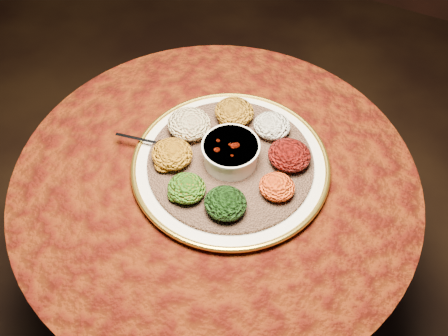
% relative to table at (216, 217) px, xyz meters
% --- Properties ---
extents(table, '(0.96, 0.96, 0.73)m').
position_rel_table_xyz_m(table, '(0.00, 0.00, 0.00)').
color(table, black).
rests_on(table, ground).
extents(platter, '(0.50, 0.50, 0.02)m').
position_rel_table_xyz_m(platter, '(0.02, 0.04, 0.19)').
color(platter, white).
rests_on(platter, table).
extents(injera, '(0.51, 0.51, 0.01)m').
position_rel_table_xyz_m(injera, '(0.02, 0.04, 0.20)').
color(injera, brown).
rests_on(injera, platter).
extents(stew_bowl, '(0.13, 0.13, 0.06)m').
position_rel_table_xyz_m(stew_bowl, '(0.02, 0.04, 0.24)').
color(stew_bowl, white).
rests_on(stew_bowl, injera).
extents(spoon, '(0.14, 0.04, 0.01)m').
position_rel_table_xyz_m(spoon, '(-0.15, 0.00, 0.21)').
color(spoon, silver).
rests_on(spoon, injera).
extents(portion_ayib, '(0.09, 0.09, 0.04)m').
position_rel_table_xyz_m(portion_ayib, '(0.07, 0.16, 0.23)').
color(portion_ayib, silver).
rests_on(portion_ayib, injera).
extents(portion_kitfo, '(0.10, 0.10, 0.05)m').
position_rel_table_xyz_m(portion_kitfo, '(0.14, 0.10, 0.23)').
color(portion_kitfo, black).
rests_on(portion_kitfo, injera).
extents(portion_tikil, '(0.08, 0.08, 0.04)m').
position_rel_table_xyz_m(portion_tikil, '(0.15, 0.01, 0.23)').
color(portion_tikil, '#B4650F').
rests_on(portion_tikil, injera).
extents(portion_gomen, '(0.09, 0.09, 0.04)m').
position_rel_table_xyz_m(portion_gomen, '(0.07, -0.09, 0.23)').
color(portion_gomen, black).
rests_on(portion_gomen, injera).
extents(portion_mixveg, '(0.09, 0.08, 0.04)m').
position_rel_table_xyz_m(portion_mixveg, '(-0.02, -0.09, 0.23)').
color(portion_mixveg, '#AC400B').
rests_on(portion_mixveg, injera).
extents(portion_kik, '(0.10, 0.09, 0.05)m').
position_rel_table_xyz_m(portion_kik, '(-0.10, -0.02, 0.23)').
color(portion_kik, '#A1650E').
rests_on(portion_kik, injera).
extents(portion_timatim, '(0.11, 0.10, 0.05)m').
position_rel_table_xyz_m(portion_timatim, '(-0.11, 0.08, 0.23)').
color(portion_timatim, maroon).
rests_on(portion_timatim, injera).
extents(portion_shiro, '(0.10, 0.09, 0.05)m').
position_rel_table_xyz_m(portion_shiro, '(-0.03, 0.16, 0.23)').
color(portion_shiro, '#A26613').
rests_on(portion_shiro, injera).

